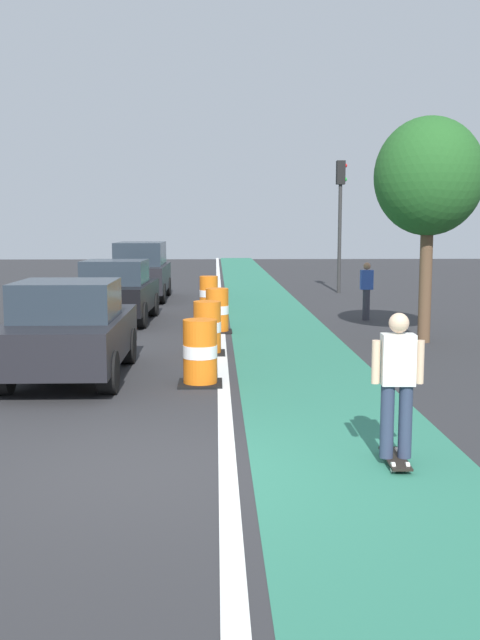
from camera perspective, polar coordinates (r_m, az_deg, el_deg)
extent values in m
plane|color=#2D2D30|center=(8.08, -7.49, -11.60)|extent=(100.00, 100.00, 0.00)
cube|color=#2D755B|center=(19.85, 2.80, -0.20)|extent=(2.50, 80.00, 0.01)
cube|color=silver|center=(19.78, -1.53, -0.22)|extent=(0.20, 80.00, 0.01)
cube|color=black|center=(8.38, 12.03, -10.53)|extent=(0.25, 0.81, 0.02)
cylinder|color=silver|center=(8.16, 12.94, -11.14)|extent=(0.04, 0.11, 0.11)
cylinder|color=silver|center=(8.13, 11.86, -11.19)|extent=(0.04, 0.11, 0.11)
cylinder|color=silver|center=(8.64, 12.17, -10.06)|extent=(0.04, 0.11, 0.11)
cylinder|color=silver|center=(8.61, 11.16, -10.10)|extent=(0.04, 0.11, 0.11)
cylinder|color=#2D3851|center=(8.28, 12.79, -7.72)|extent=(0.15, 0.15, 0.82)
cylinder|color=#2D3851|center=(8.24, 11.42, -7.76)|extent=(0.15, 0.15, 0.82)
cube|color=white|center=(8.11, 12.24, -3.03)|extent=(0.37, 0.23, 0.56)
cylinder|color=beige|center=(8.17, 13.88, -3.20)|extent=(0.09, 0.09, 0.48)
cylinder|color=beige|center=(8.07, 10.56, -3.24)|extent=(0.09, 0.09, 0.48)
sphere|color=beige|center=(8.05, 12.31, -0.23)|extent=(0.22, 0.22, 0.22)
cube|color=black|center=(12.93, -13.09, -1.35)|extent=(1.86, 4.11, 0.72)
cube|color=#232D38|center=(12.61, -13.39, 1.53)|extent=(1.63, 1.73, 0.64)
cylinder|color=black|center=(14.39, -15.30, -2.00)|extent=(0.28, 0.68, 0.68)
cylinder|color=black|center=(14.10, -8.80, -2.01)|extent=(0.28, 0.68, 0.68)
cylinder|color=black|center=(11.97, -18.06, -3.97)|extent=(0.28, 0.68, 0.68)
cylinder|color=black|center=(11.62, -10.24, -4.05)|extent=(0.28, 0.68, 0.68)
cube|color=black|center=(20.22, -9.57, 1.83)|extent=(1.98, 4.16, 0.72)
cube|color=#232D38|center=(19.92, -9.74, 3.70)|extent=(1.68, 1.78, 0.64)
cylinder|color=black|center=(21.65, -11.14, 1.19)|extent=(0.30, 0.69, 0.68)
cylinder|color=black|center=(21.39, -6.82, 1.21)|extent=(0.30, 0.69, 0.68)
cylinder|color=black|center=(19.18, -12.60, 0.37)|extent=(0.30, 0.69, 0.68)
cylinder|color=black|center=(18.89, -7.74, 0.38)|extent=(0.30, 0.69, 0.68)
cube|color=black|center=(26.28, -7.74, 3.32)|extent=(1.84, 4.60, 0.90)
cube|color=#232D38|center=(26.23, -7.77, 5.17)|extent=(1.62, 2.85, 0.80)
cylinder|color=black|center=(27.82, -9.11, 2.59)|extent=(0.28, 0.68, 0.68)
cylinder|color=black|center=(27.66, -5.73, 2.61)|extent=(0.28, 0.68, 0.68)
cylinder|color=black|center=(25.00, -9.92, 2.04)|extent=(0.28, 0.68, 0.68)
cylinder|color=black|center=(24.83, -6.16, 2.07)|extent=(0.28, 0.68, 0.68)
cylinder|color=orange|center=(12.12, -3.13, -3.91)|extent=(0.56, 0.56, 0.42)
cylinder|color=white|center=(12.06, -3.14, -2.45)|extent=(0.57, 0.57, 0.21)
cylinder|color=orange|center=(12.01, -3.15, -0.96)|extent=(0.56, 0.56, 0.42)
cube|color=black|center=(12.16, -3.12, -4.98)|extent=(0.73, 0.73, 0.04)
cylinder|color=orange|center=(14.99, -2.57, -1.73)|extent=(0.56, 0.56, 0.42)
cylinder|color=white|center=(14.94, -2.58, -0.53)|extent=(0.57, 0.57, 0.21)
cylinder|color=orange|center=(14.90, -2.59, 0.67)|extent=(0.56, 0.56, 0.42)
cube|color=black|center=(15.03, -2.57, -2.59)|extent=(0.73, 0.73, 0.04)
cylinder|color=orange|center=(18.03, -1.79, -0.18)|extent=(0.56, 0.56, 0.42)
cylinder|color=white|center=(17.99, -1.80, 0.82)|extent=(0.57, 0.57, 0.21)
cylinder|color=orange|center=(17.95, -1.80, 1.81)|extent=(0.56, 0.56, 0.42)
cube|color=black|center=(18.06, -1.79, -0.90)|extent=(0.73, 0.73, 0.04)
cylinder|color=orange|center=(22.40, -2.45, 1.30)|extent=(0.56, 0.56, 0.42)
cylinder|color=white|center=(22.37, -2.46, 2.10)|extent=(0.57, 0.57, 0.21)
cylinder|color=orange|center=(22.34, -2.46, 2.91)|extent=(0.56, 0.56, 0.42)
cube|color=black|center=(22.43, -2.45, 0.72)|extent=(0.73, 0.73, 0.04)
cylinder|color=#2D2D2D|center=(28.81, 7.78, 6.28)|extent=(0.14, 0.14, 4.20)
cube|color=black|center=(28.88, 7.87, 11.34)|extent=(0.32, 0.32, 0.90)
sphere|color=red|center=(28.93, 8.22, 11.85)|extent=(0.16, 0.16, 0.16)
sphere|color=green|center=(28.89, 8.20, 10.82)|extent=(0.16, 0.16, 0.16)
cylinder|color=#33333D|center=(20.63, 9.83, 1.18)|extent=(0.20, 0.20, 0.86)
cube|color=#2D4CA5|center=(20.57, 9.87, 3.12)|extent=(0.34, 0.20, 0.54)
sphere|color=#9E7051|center=(20.55, 9.89, 4.17)|extent=(0.20, 0.20, 0.20)
cylinder|color=brown|center=(16.89, 14.27, 2.67)|extent=(0.28, 0.28, 2.60)
ellipsoid|color=#235B23|center=(16.88, 14.54, 10.82)|extent=(2.40, 2.40, 2.60)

